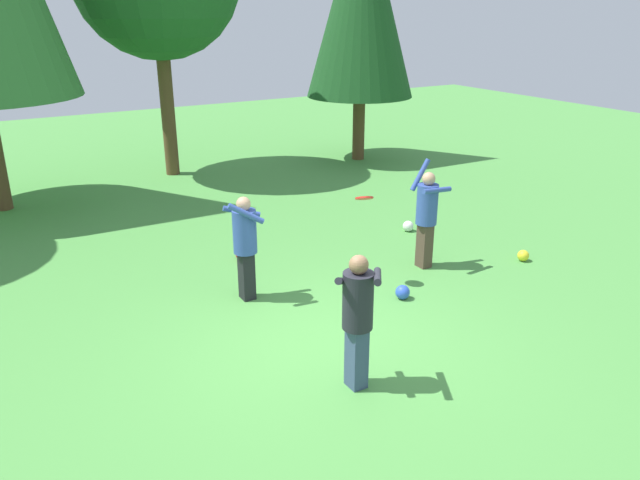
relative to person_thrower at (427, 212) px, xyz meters
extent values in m
plane|color=#4C9342|center=(-2.70, -1.43, -0.95)|extent=(40.00, 40.00, 0.00)
cube|color=#4C382D|center=(0.00, 0.00, -0.58)|extent=(0.19, 0.22, 0.75)
cylinder|color=#334C9E|center=(0.00, 0.00, 0.12)|extent=(0.34, 0.34, 0.65)
sphere|color=tan|center=(0.00, 0.00, 0.54)|extent=(0.21, 0.21, 0.21)
cylinder|color=#334C9E|center=(0.01, -0.20, 0.40)|extent=(0.56, 0.11, 0.12)
cylinder|color=#334C9E|center=(-0.01, 0.20, 0.56)|extent=(0.38, 0.10, 0.51)
cube|color=black|center=(-3.00, 0.39, -0.59)|extent=(0.19, 0.22, 0.73)
cylinder|color=#334C9E|center=(-3.00, 0.39, 0.09)|extent=(0.34, 0.34, 0.63)
sphere|color=tan|center=(-3.00, 0.39, 0.50)|extent=(0.21, 0.21, 0.21)
cylinder|color=#334C9E|center=(-2.95, 0.58, 0.33)|extent=(0.54, 0.21, 0.22)
cylinder|color=#334C9E|center=(-3.05, 0.19, 0.42)|extent=(0.51, 0.20, 0.34)
cube|color=#38476B|center=(-2.86, -2.30, -0.58)|extent=(0.19, 0.22, 0.75)
cylinder|color=#23232D|center=(-2.86, -2.30, 0.12)|extent=(0.34, 0.34, 0.65)
sphere|color=#8C6647|center=(-2.86, -2.30, 0.54)|extent=(0.21, 0.21, 0.21)
cylinder|color=#23232D|center=(-3.02, -2.19, 0.35)|extent=(0.38, 0.48, 0.30)
cylinder|color=#23232D|center=(-2.70, -2.42, 0.42)|extent=(0.39, 0.50, 0.18)
cylinder|color=red|center=(-1.26, -0.06, 0.44)|extent=(0.35, 0.34, 0.13)
sphere|color=yellow|center=(1.60, -0.67, -0.86)|extent=(0.19, 0.19, 0.19)
sphere|color=red|center=(-2.49, 1.78, -0.86)|extent=(0.19, 0.19, 0.19)
sphere|color=white|center=(0.83, 1.48, -0.85)|extent=(0.20, 0.20, 0.20)
sphere|color=blue|center=(-1.04, -0.79, -0.85)|extent=(0.21, 0.21, 0.21)
cylinder|color=brown|center=(-1.68, 7.93, 0.83)|extent=(0.34, 0.34, 3.57)
cylinder|color=brown|center=(3.31, 6.90, 0.62)|extent=(0.33, 0.33, 3.15)
camera|label=1|loc=(-6.26, -7.28, 3.12)|focal=34.83mm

